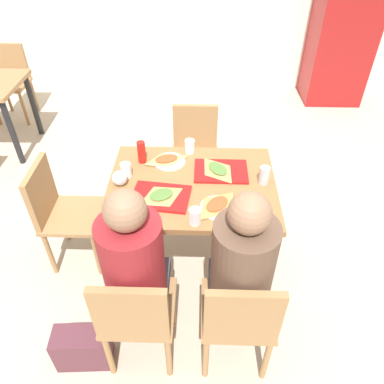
{
  "coord_description": "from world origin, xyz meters",
  "views": [
    {
      "loc": [
        0.06,
        -1.9,
        2.27
      ],
      "look_at": [
        0.0,
        0.0,
        0.67
      ],
      "focal_mm": 34.88,
      "sensor_mm": 36.0,
      "label": 1
    }
  ],
  "objects": [
    {
      "name": "paper_plate_near_edge",
      "position": [
        0.16,
        -0.23,
        0.75
      ],
      "size": [
        0.22,
        0.22,
        0.01
      ],
      "primitive_type": "cylinder",
      "color": "white",
      "rests_on": "main_table"
    },
    {
      "name": "background_chair_far",
      "position": [
        -2.2,
        2.25,
        0.49
      ],
      "size": [
        0.4,
        0.4,
        0.84
      ],
      "color": "#9E7247",
      "rests_on": "ground_plane"
    },
    {
      "name": "condiment_bottle",
      "position": [
        -0.36,
        0.23,
        0.82
      ],
      "size": [
        0.06,
        0.06,
        0.16
      ],
      "primitive_type": "cylinder",
      "color": "red",
      "rests_on": "main_table"
    },
    {
      "name": "pizza_slice_b",
      "position": [
        0.17,
        0.13,
        0.77
      ],
      "size": [
        0.25,
        0.28,
        0.02
      ],
      "color": "tan",
      "rests_on": "tray_red_far"
    },
    {
      "name": "plastic_cup_a",
      "position": [
        -0.03,
        0.36,
        0.79
      ],
      "size": [
        0.07,
        0.07,
        0.1
      ],
      "primitive_type": "cylinder",
      "color": "white",
      "rests_on": "main_table"
    },
    {
      "name": "chair_near_right",
      "position": [
        0.27,
        -0.81,
        0.49
      ],
      "size": [
        0.4,
        0.4,
        0.84
      ],
      "color": "#9E7247",
      "rests_on": "ground_plane"
    },
    {
      "name": "tray_red_far",
      "position": [
        0.19,
        0.13,
        0.75
      ],
      "size": [
        0.36,
        0.26,
        0.02
      ],
      "primitive_type": "cube",
      "rotation": [
        0.0,
        0.0,
        -0.01
      ],
      "color": "#B21414",
      "rests_on": "main_table"
    },
    {
      "name": "handbag",
      "position": [
        -0.62,
        -0.83,
        0.14
      ],
      "size": [
        0.33,
        0.18,
        0.28
      ],
      "primitive_type": "cube",
      "rotation": [
        0.0,
        0.0,
        0.06
      ],
      "color": "#592D38",
      "rests_on": "ground_plane"
    },
    {
      "name": "main_table",
      "position": [
        0.0,
        0.0,
        0.64
      ],
      "size": [
        1.1,
        0.85,
        0.74
      ],
      "color": "olive",
      "rests_on": "ground_plane"
    },
    {
      "name": "tray_red_near",
      "position": [
        -0.19,
        -0.15,
        0.75
      ],
      "size": [
        0.39,
        0.3,
        0.02
      ],
      "primitive_type": "cube",
      "rotation": [
        0.0,
        0.0,
        -0.12
      ],
      "color": "#B21414",
      "rests_on": "main_table"
    },
    {
      "name": "foil_bundle",
      "position": [
        -0.47,
        -0.02,
        0.79
      ],
      "size": [
        0.1,
        0.1,
        0.1
      ],
      "primitive_type": "sphere",
      "color": "silver",
      "rests_on": "main_table"
    },
    {
      "name": "person_in_red",
      "position": [
        -0.27,
        -0.67,
        0.74
      ],
      "size": [
        0.32,
        0.42,
        1.25
      ],
      "color": "#383842",
      "rests_on": "ground_plane"
    },
    {
      "name": "pizza_slice_d",
      "position": [
        0.16,
        -0.22,
        0.76
      ],
      "size": [
        0.26,
        0.27,
        0.02
      ],
      "color": "#C68C47",
      "rests_on": "paper_plate_near_edge"
    },
    {
      "name": "plastic_cup_b",
      "position": [
        0.03,
        -0.36,
        0.79
      ],
      "size": [
        0.07,
        0.07,
        0.1
      ],
      "primitive_type": "cylinder",
      "color": "white",
      "rests_on": "main_table"
    },
    {
      "name": "chair_left_end",
      "position": [
        -0.93,
        0.0,
        0.49
      ],
      "size": [
        0.4,
        0.4,
        0.84
      ],
      "color": "#9E7247",
      "rests_on": "ground_plane"
    },
    {
      "name": "paper_plate_center",
      "position": [
        -0.16,
        0.23,
        0.75
      ],
      "size": [
        0.22,
        0.22,
        0.01
      ],
      "primitive_type": "cylinder",
      "color": "white",
      "rests_on": "main_table"
    },
    {
      "name": "pizza_slice_a",
      "position": [
        -0.19,
        -0.15,
        0.77
      ],
      "size": [
        0.27,
        0.25,
        0.02
      ],
      "color": "tan",
      "rests_on": "tray_red_near"
    },
    {
      "name": "person_in_brown_jacket",
      "position": [
        0.27,
        -0.67,
        0.74
      ],
      "size": [
        0.32,
        0.42,
        1.25
      ],
      "color": "#383842",
      "rests_on": "ground_plane"
    },
    {
      "name": "ground_plane",
      "position": [
        0.0,
        0.0,
        -0.01
      ],
      "size": [
        10.0,
        10.0,
        0.02
      ],
      "primitive_type": "cube",
      "color": "#B7A893"
    },
    {
      "name": "drink_fridge",
      "position": [
        1.74,
        2.85,
        0.95
      ],
      "size": [
        0.7,
        0.6,
        1.9
      ],
      "primitive_type": "cube",
      "color": "maroon",
      "rests_on": "ground_plane"
    },
    {
      "name": "pizza_slice_c",
      "position": [
        -0.19,
        0.24,
        0.76
      ],
      "size": [
        0.26,
        0.21,
        0.02
      ],
      "color": "#DBAD60",
      "rests_on": "paper_plate_center"
    },
    {
      "name": "chair_near_left",
      "position": [
        -0.27,
        -0.81,
        0.49
      ],
      "size": [
        0.4,
        0.4,
        0.84
      ],
      "color": "#9E7247",
      "rests_on": "ground_plane"
    },
    {
      "name": "soda_can",
      "position": [
        0.47,
        0.02,
        0.8
      ],
      "size": [
        0.07,
        0.07,
        0.12
      ],
      "primitive_type": "cylinder",
      "color": "#B7BCC6",
      "rests_on": "main_table"
    },
    {
      "name": "plastic_cup_c",
      "position": [
        -0.44,
        0.06,
        0.79
      ],
      "size": [
        0.07,
        0.07,
        0.1
      ],
      "primitive_type": "cylinder",
      "color": "white",
      "rests_on": "main_table"
    },
    {
      "name": "chair_far_side",
      "position": [
        0.0,
        0.81,
        0.49
      ],
      "size": [
        0.4,
        0.4,
        0.84
      ],
      "color": "#9E7247",
      "rests_on": "ground_plane"
    }
  ]
}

